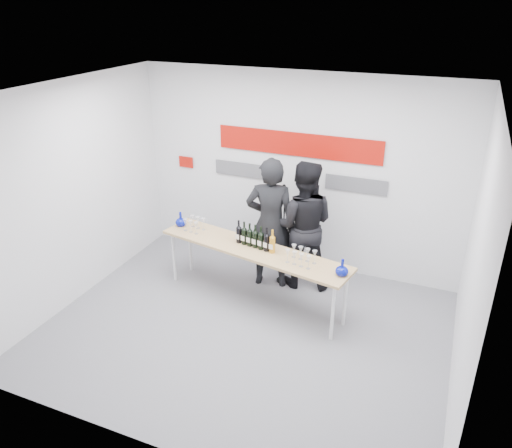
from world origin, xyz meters
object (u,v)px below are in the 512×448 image
(tasting_table, at_px, (253,252))
(presenter_right, at_px, (303,225))
(presenter_left, at_px, (271,223))
(mic_stand, at_px, (283,253))

(tasting_table, distance_m, presenter_right, 0.88)
(tasting_table, bearing_deg, presenter_right, 68.63)
(presenter_left, height_order, presenter_right, presenter_left)
(presenter_left, bearing_deg, mic_stand, -157.73)
(presenter_right, bearing_deg, tasting_table, 45.30)
(presenter_left, relative_size, presenter_right, 1.03)
(tasting_table, relative_size, presenter_right, 1.49)
(mic_stand, bearing_deg, presenter_right, -6.74)
(tasting_table, relative_size, mic_stand, 1.82)
(presenter_left, relative_size, mic_stand, 1.25)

